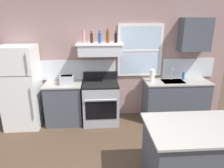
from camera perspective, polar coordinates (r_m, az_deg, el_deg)
back_wall at (r=4.62m, az=0.08°, el=6.96°), size 5.40×0.11×2.70m
refrigerator at (r=4.64m, az=-24.04°, el=-0.86°), size 0.70×0.72×1.72m
counter_left_of_stove at (r=4.62m, az=-13.16°, el=-5.18°), size 0.79×0.63×0.91m
toaster at (r=4.36m, az=-12.56°, el=1.16°), size 0.30×0.20×0.19m
stove_range at (r=4.52m, az=-3.15°, el=-5.11°), size 0.76×0.69×1.09m
range_hood_shelf at (r=4.30m, az=-3.44°, el=9.75°), size 0.96×0.52×0.24m
bottle_rose_pink at (r=4.34m, az=-7.94°, el=13.01°), size 0.07×0.07×0.31m
bottle_brown_stout at (r=4.30m, az=-5.74°, el=12.69°), size 0.06×0.06×0.24m
bottle_blue_liqueur at (r=4.25m, az=-3.48°, el=12.73°), size 0.07×0.07×0.25m
bottle_amber_wine at (r=4.33m, az=-1.20°, el=13.08°), size 0.07×0.07×0.29m
bottle_balsamic_dark at (r=4.33m, az=1.05°, el=12.80°), size 0.06×0.06×0.24m
counter_right_with_sink at (r=4.89m, az=17.25°, el=-4.23°), size 1.43×0.63×0.91m
sink_faucet at (r=4.74m, az=16.41°, el=3.19°), size 0.03×0.17×0.28m
paper_towel_roll at (r=4.52m, az=11.16°, el=2.35°), size 0.11×0.11×0.27m
dish_soap_bottle at (r=4.87m, az=19.40°, el=2.24°), size 0.06×0.06×0.18m
kitchen_island at (r=3.15m, az=22.61°, el=-18.11°), size 1.40×0.90×0.91m
upper_cabinet_right at (r=4.83m, az=22.24°, el=12.70°), size 0.64×0.32×0.70m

